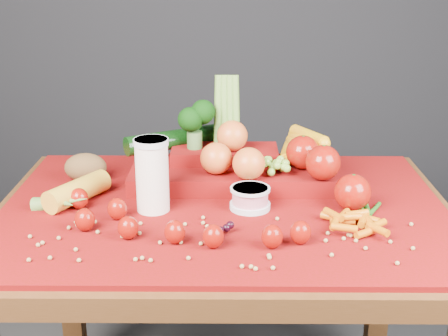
{
  "coord_description": "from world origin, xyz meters",
  "views": [
    {
      "loc": [
        0.01,
        -1.37,
        1.34
      ],
      "look_at": [
        0.0,
        0.02,
        0.85
      ],
      "focal_mm": 50.0,
      "sensor_mm": 36.0,
      "label": 1
    }
  ],
  "objects_px": {
    "yogurt_bowl": "(250,197)",
    "milk_glass": "(152,172)",
    "table": "(224,246)",
    "produce_mound": "(244,161)"
  },
  "relations": [
    {
      "from": "table",
      "to": "produce_mound",
      "type": "relative_size",
      "value": 1.8
    },
    {
      "from": "milk_glass",
      "to": "yogurt_bowl",
      "type": "distance_m",
      "value": 0.24
    },
    {
      "from": "table",
      "to": "milk_glass",
      "type": "height_order",
      "value": "milk_glass"
    },
    {
      "from": "milk_glass",
      "to": "table",
      "type": "bearing_deg",
      "value": 9.15
    },
    {
      "from": "yogurt_bowl",
      "to": "produce_mound",
      "type": "xyz_separation_m",
      "value": [
        -0.01,
        0.16,
        0.03
      ]
    },
    {
      "from": "milk_glass",
      "to": "produce_mound",
      "type": "xyz_separation_m",
      "value": [
        0.22,
        0.18,
        -0.03
      ]
    },
    {
      "from": "yogurt_bowl",
      "to": "milk_glass",
      "type": "bearing_deg",
      "value": -177.28
    },
    {
      "from": "milk_glass",
      "to": "produce_mound",
      "type": "height_order",
      "value": "produce_mound"
    },
    {
      "from": "table",
      "to": "produce_mound",
      "type": "xyz_separation_m",
      "value": [
        0.05,
        0.15,
        0.17
      ]
    },
    {
      "from": "milk_glass",
      "to": "produce_mound",
      "type": "distance_m",
      "value": 0.28
    }
  ]
}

